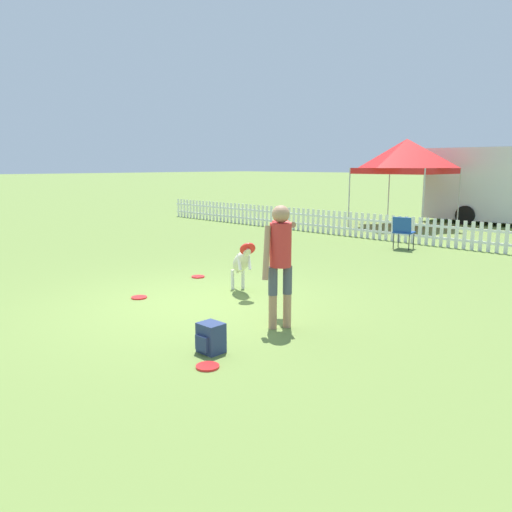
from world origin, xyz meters
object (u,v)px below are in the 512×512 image
Objects in this scene: canopy_tent_main at (406,156)px; frisbee_near_dog at (208,366)px; frisbee_midfield at (139,297)px; backpack_on_grass at (211,338)px; frisbee_near_handler at (198,277)px; folding_chair_blue_left at (403,230)px; leaping_dog at (242,262)px; handler_person at (280,251)px; equipment_trailer at (493,184)px.

frisbee_near_dog is at bearing -70.50° from canopy_tent_main.
backpack_on_grass is at bearing -15.92° from frisbee_midfield.
folding_chair_blue_left reaches higher than frisbee_near_handler.
frisbee_near_dog is 0.47m from backpack_on_grass.
handler_person is at bearing 90.38° from leaping_dog.
canopy_tent_main reaches higher than frisbee_midfield.
handler_person is at bearing 102.89° from frisbee_near_dog.
frisbee_midfield is (-2.57, -0.50, -1.00)m from handler_person.
equipment_trailer is at bearing 38.32° from handler_person.
frisbee_near_handler is 13.27m from equipment_trailer.
canopy_tent_main is (-4.56, 12.87, 2.39)m from frisbee_near_dog.
leaping_dog is 1.12× the size of folding_chair_blue_left.
canopy_tent_main is at bearing 108.69° from backpack_on_grass.
folding_chair_blue_left is at bearing -88.42° from equipment_trailer.
frisbee_near_handler is at bearing -83.62° from canopy_tent_main.
folding_chair_blue_left is at bearing 104.66° from frisbee_near_dog.
leaping_dog reaches higher than frisbee_near_handler.
leaping_dog is at bearing 81.56° from folding_chair_blue_left.
backpack_on_grass is 0.12× the size of canopy_tent_main.
handler_person is at bearing 10.93° from frisbee_midfield.
folding_chair_blue_left is 7.58m from equipment_trailer.
frisbee_near_dog is (3.42, -2.68, 0.00)m from frisbee_near_handler.
folding_chair_blue_left is 0.28× the size of canopy_tent_main.
frisbee_midfield is (0.49, -1.63, 0.00)m from frisbee_near_handler.
backpack_on_grass reaches higher than frisbee_near_dog.
folding_chair_blue_left is at bearing -148.77° from leaping_dog.
leaping_dog is 10.90m from canopy_tent_main.
frisbee_midfield is at bearing 164.08° from backpack_on_grass.
folding_chair_blue_left is (-0.21, 5.91, -0.04)m from leaping_dog.
frisbee_near_dog is (0.36, -1.55, -1.00)m from handler_person.
frisbee_near_handler is at bearing 142.64° from backpack_on_grass.
frisbee_near_dog is at bearing 68.14° from leaping_dog.
backpack_on_grass is (0.05, -1.24, -0.84)m from handler_person.
leaping_dog is 3.72× the size of frisbee_midfield.
canopy_tent_main reaches higher than backpack_on_grass.
folding_chair_blue_left is at bearing 77.74° from frisbee_near_handler.
handler_person is 1.91m from leaping_dog.
equipment_trailer reaches higher than frisbee_near_dog.
frisbee_near_handler is 0.08× the size of canopy_tent_main.
frisbee_near_dog is at bearing -19.90° from frisbee_midfield.
frisbee_near_dog is at bearing -137.91° from handler_person.
equipment_trailer is at bearing 88.95° from frisbee_midfield.
frisbee_near_dog is 0.08× the size of canopy_tent_main.
frisbee_near_dog is at bearing 94.19° from folding_chair_blue_left.
frisbee_near_handler is at bearing -70.23° from leaping_dog.
frisbee_near_handler and frisbee_midfield have the same top height.
handler_person reaches higher than leaping_dog.
leaping_dog is at bearing 90.38° from handler_person.
frisbee_near_dog is (1.98, -2.45, -0.52)m from leaping_dog.
leaping_dog is at bearing -76.10° from canopy_tent_main.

